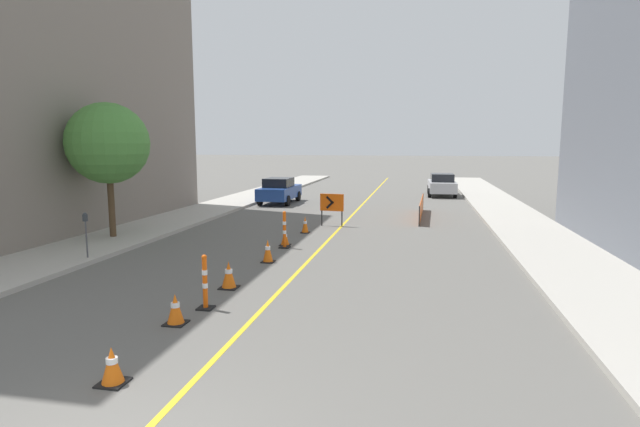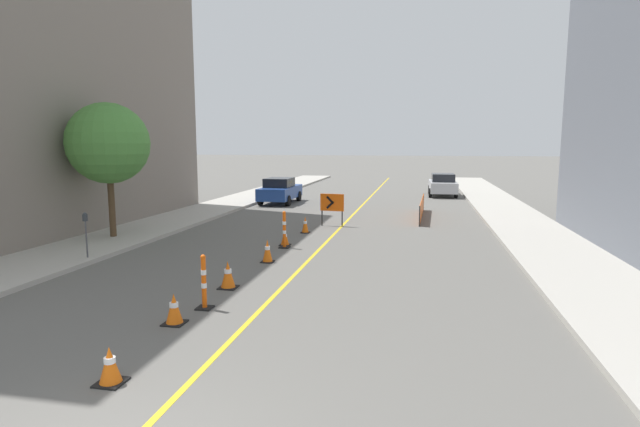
{
  "view_description": "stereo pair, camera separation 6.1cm",
  "coord_description": "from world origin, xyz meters",
  "px_view_note": "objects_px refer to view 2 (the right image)",
  "views": [
    {
      "loc": [
        3.41,
        -4.3,
        3.71
      ],
      "look_at": [
        -0.37,
        14.55,
        1.0
      ],
      "focal_mm": 28.0,
      "sensor_mm": 36.0,
      "label": 1
    },
    {
      "loc": [
        3.47,
        -4.29,
        3.71
      ],
      "look_at": [
        -0.37,
        14.55,
        1.0
      ],
      "focal_mm": 28.0,
      "sensor_mm": 36.0,
      "label": 2
    }
  ],
  "objects_px": {
    "traffic_cone_second": "(174,309)",
    "traffic_cone_fifth": "(285,238)",
    "arrow_barricade_primary": "(332,204)",
    "parked_car_curb_near": "(280,191)",
    "traffic_cone_nearest": "(110,365)",
    "parked_car_curb_mid": "(443,185)",
    "parking_meter_near_curb": "(86,226)",
    "traffic_cone_third": "(228,275)",
    "delineator_post_front": "(204,285)",
    "traffic_cone_farthest": "(305,225)",
    "traffic_cone_fourth": "(267,251)",
    "street_tree_left_near": "(108,144)",
    "delineator_post_rear": "(284,232)"
  },
  "relations": [
    {
      "from": "arrow_barricade_primary",
      "to": "parked_car_curb_near",
      "type": "xyz_separation_m",
      "value": [
        -4.7,
        7.86,
        -0.22
      ]
    },
    {
      "from": "traffic_cone_nearest",
      "to": "traffic_cone_fourth",
      "type": "distance_m",
      "value": 8.17
    },
    {
      "from": "parked_car_curb_mid",
      "to": "street_tree_left_near",
      "type": "distance_m",
      "value": 23.55
    },
    {
      "from": "traffic_cone_second",
      "to": "traffic_cone_farthest",
      "type": "height_order",
      "value": "traffic_cone_farthest"
    },
    {
      "from": "parking_meter_near_curb",
      "to": "street_tree_left_near",
      "type": "xyz_separation_m",
      "value": [
        -1.38,
        3.42,
        2.55
      ]
    },
    {
      "from": "traffic_cone_nearest",
      "to": "parking_meter_near_curb",
      "type": "height_order",
      "value": "parking_meter_near_curb"
    },
    {
      "from": "traffic_cone_nearest",
      "to": "parked_car_curb_mid",
      "type": "relative_size",
      "value": 0.14
    },
    {
      "from": "delineator_post_front",
      "to": "traffic_cone_farthest",
      "type": "bearing_deg",
      "value": 89.85
    },
    {
      "from": "traffic_cone_fifth",
      "to": "street_tree_left_near",
      "type": "bearing_deg",
      "value": -177.29
    },
    {
      "from": "parked_car_curb_near",
      "to": "traffic_cone_farthest",
      "type": "bearing_deg",
      "value": -68.46
    },
    {
      "from": "traffic_cone_third",
      "to": "street_tree_left_near",
      "type": "bearing_deg",
      "value": 142.48
    },
    {
      "from": "traffic_cone_third",
      "to": "parking_meter_near_curb",
      "type": "bearing_deg",
      "value": 161.55
    },
    {
      "from": "traffic_cone_fifth",
      "to": "parking_meter_near_curb",
      "type": "distance_m",
      "value": 6.63
    },
    {
      "from": "traffic_cone_nearest",
      "to": "parking_meter_near_curb",
      "type": "bearing_deg",
      "value": 128.39
    },
    {
      "from": "parked_car_curb_mid",
      "to": "arrow_barricade_primary",
      "type": "bearing_deg",
      "value": -112.02
    },
    {
      "from": "traffic_cone_farthest",
      "to": "delineator_post_rear",
      "type": "distance_m",
      "value": 3.1
    },
    {
      "from": "delineator_post_rear",
      "to": "arrow_barricade_primary",
      "type": "xyz_separation_m",
      "value": [
        0.83,
        5.02,
        0.43
      ]
    },
    {
      "from": "parking_meter_near_curb",
      "to": "street_tree_left_near",
      "type": "height_order",
      "value": "street_tree_left_near"
    },
    {
      "from": "arrow_barricade_primary",
      "to": "traffic_cone_fifth",
      "type": "bearing_deg",
      "value": -95.98
    },
    {
      "from": "traffic_cone_nearest",
      "to": "traffic_cone_fourth",
      "type": "height_order",
      "value": "traffic_cone_fourth"
    },
    {
      "from": "traffic_cone_third",
      "to": "parked_car_curb_mid",
      "type": "bearing_deg",
      "value": 75.6
    },
    {
      "from": "traffic_cone_second",
      "to": "traffic_cone_third",
      "type": "height_order",
      "value": "traffic_cone_third"
    },
    {
      "from": "arrow_barricade_primary",
      "to": "parking_meter_near_curb",
      "type": "relative_size",
      "value": 1.02
    },
    {
      "from": "parking_meter_near_curb",
      "to": "traffic_cone_nearest",
      "type": "bearing_deg",
      "value": -51.61
    },
    {
      "from": "delineator_post_front",
      "to": "traffic_cone_nearest",
      "type": "bearing_deg",
      "value": -88.84
    },
    {
      "from": "traffic_cone_third",
      "to": "delineator_post_front",
      "type": "bearing_deg",
      "value": -86.73
    },
    {
      "from": "traffic_cone_fourth",
      "to": "parking_meter_near_curb",
      "type": "relative_size",
      "value": 0.5
    },
    {
      "from": "street_tree_left_near",
      "to": "parked_car_curb_near",
      "type": "bearing_deg",
      "value": 76.71
    },
    {
      "from": "parked_car_curb_mid",
      "to": "delineator_post_front",
      "type": "bearing_deg",
      "value": -104.84
    },
    {
      "from": "traffic_cone_nearest",
      "to": "arrow_barricade_primary",
      "type": "relative_size",
      "value": 0.41
    },
    {
      "from": "traffic_cone_fourth",
      "to": "delineator_post_rear",
      "type": "height_order",
      "value": "delineator_post_rear"
    },
    {
      "from": "traffic_cone_second",
      "to": "traffic_cone_fifth",
      "type": "relative_size",
      "value": 1.11
    },
    {
      "from": "parked_car_curb_near",
      "to": "street_tree_left_near",
      "type": "relative_size",
      "value": 0.85
    },
    {
      "from": "parked_car_curb_near",
      "to": "street_tree_left_near",
      "type": "xyz_separation_m",
      "value": [
        -3.02,
        -12.78,
        2.9
      ]
    },
    {
      "from": "traffic_cone_third",
      "to": "street_tree_left_near",
      "type": "distance_m",
      "value": 9.22
    },
    {
      "from": "parked_car_curb_near",
      "to": "street_tree_left_near",
      "type": "height_order",
      "value": "street_tree_left_near"
    },
    {
      "from": "delineator_post_rear",
      "to": "parked_car_curb_near",
      "type": "relative_size",
      "value": 0.31
    },
    {
      "from": "traffic_cone_fifth",
      "to": "street_tree_left_near",
      "type": "distance_m",
      "value": 7.61
    },
    {
      "from": "traffic_cone_second",
      "to": "traffic_cone_farthest",
      "type": "xyz_separation_m",
      "value": [
        0.23,
        10.88,
        0.03
      ]
    },
    {
      "from": "traffic_cone_fifth",
      "to": "traffic_cone_nearest",
      "type": "bearing_deg",
      "value": -89.01
    },
    {
      "from": "traffic_cone_fifth",
      "to": "arrow_barricade_primary",
      "type": "bearing_deg",
      "value": 78.57
    },
    {
      "from": "traffic_cone_third",
      "to": "arrow_barricade_primary",
      "type": "xyz_separation_m",
      "value": [
        0.91,
        10.15,
        0.67
      ]
    },
    {
      "from": "parked_car_curb_near",
      "to": "parking_meter_near_curb",
      "type": "bearing_deg",
      "value": -96.01
    },
    {
      "from": "traffic_cone_third",
      "to": "traffic_cone_second",
      "type": "bearing_deg",
      "value": -92.41
    },
    {
      "from": "arrow_barricade_primary",
      "to": "parked_car_curb_near",
      "type": "bearing_deg",
      "value": 126.33
    },
    {
      "from": "delineator_post_rear",
      "to": "parked_car_curb_mid",
      "type": "height_order",
      "value": "parked_car_curb_mid"
    },
    {
      "from": "traffic_cone_farthest",
      "to": "traffic_cone_fifth",
      "type": "bearing_deg",
      "value": -92.98
    },
    {
      "from": "traffic_cone_farthest",
      "to": "traffic_cone_nearest",
      "type": "bearing_deg",
      "value": -89.8
    },
    {
      "from": "traffic_cone_second",
      "to": "parked_car_curb_mid",
      "type": "xyz_separation_m",
      "value": [
        6.42,
        27.23,
        0.48
      ]
    },
    {
      "from": "delineator_post_front",
      "to": "parked_car_curb_mid",
      "type": "relative_size",
      "value": 0.29
    }
  ]
}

